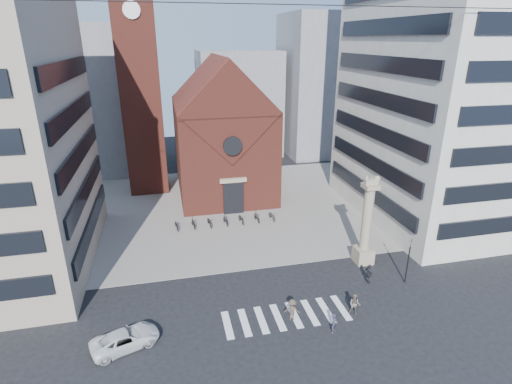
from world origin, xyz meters
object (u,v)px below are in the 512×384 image
pedestrian_0 (334,323)px  pedestrian_2 (369,274)px  white_car (125,339)px  pedestrian_1 (355,304)px  lion_column (366,229)px  traffic_light (408,260)px  scooter_0 (177,225)px

pedestrian_0 → pedestrian_2: 7.51m
white_car → pedestrian_1: size_ratio=2.58×
lion_column → pedestrian_1: lion_column is taller
white_car → pedestrian_0: (14.56, -1.86, 0.14)m
lion_column → pedestrian_1: (-4.29, -6.95, -2.57)m
lion_column → pedestrian_0: bearing=-128.1°
traffic_light → pedestrian_2: traffic_light is taller
traffic_light → pedestrian_0: (-8.63, -4.47, -1.51)m
traffic_light → white_car: size_ratio=0.93×
white_car → pedestrian_1: pedestrian_1 is taller
pedestrian_1 → pedestrian_0: bearing=-111.6°
white_car → pedestrian_1: (16.91, -0.34, 0.25)m
lion_column → pedestrian_0: 11.09m
pedestrian_0 → scooter_0: size_ratio=0.79×
pedestrian_2 → white_car: bearing=91.5°
white_car → scooter_0: bearing=-33.2°
scooter_0 → traffic_light: bearing=-45.7°
traffic_light → white_car: (-23.19, -2.61, -1.65)m
lion_column → scooter_0: size_ratio=4.42×
traffic_light → pedestrian_1: size_ratio=2.41×
pedestrian_0 → scooter_0: (-10.31, 19.44, -0.21)m
white_car → pedestrian_0: 14.67m
pedestrian_0 → lion_column: bearing=7.9°
white_car → pedestrian_2: (20.01, 3.31, 0.25)m
lion_column → traffic_light: (1.99, -4.00, -1.17)m
traffic_light → pedestrian_2: size_ratio=2.41×
traffic_light → white_car: 23.39m
lion_column → scooter_0: (-16.95, 10.97, -2.89)m
lion_column → pedestrian_1: 8.56m
traffic_light → pedestrian_1: (-6.28, -2.95, -1.40)m
lion_column → pedestrian_0: lion_column is taller
white_car → traffic_light: bearing=-103.2°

